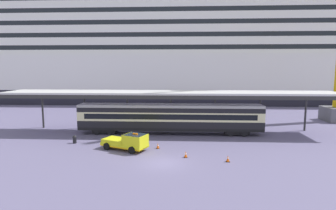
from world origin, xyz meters
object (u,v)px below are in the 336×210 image
Objects in this scene: train_carriage at (170,117)px; traffic_cone_far at (186,154)px; traffic_cone_mid at (228,159)px; quay_bollard at (75,139)px; service_truck at (128,141)px; cruise_ship at (197,52)px; traffic_cone_near at (158,146)px.

traffic_cone_far is (2.07, -10.16, -1.99)m from train_carriage.
traffic_cone_mid is 18.37m from quay_bollard.
train_carriage is at bearing 61.82° from service_truck.
traffic_cone_mid is at bearing -89.56° from cruise_ship.
traffic_cone_near is at bearing 13.64° from service_truck.
cruise_ship is 51.58m from traffic_cone_near.
traffic_cone_mid is 1.00× the size of traffic_cone_far.
train_carriage reaches higher than traffic_cone_mid.
quay_bollard is (-11.29, -5.47, -1.80)m from train_carriage.
traffic_cone_near is at bearing -97.80° from cruise_ship.
traffic_cone_far is at bearing -19.34° from quay_bollard.
service_truck is 5.81× the size of quay_bollard.
service_truck is 3.38m from traffic_cone_near.
traffic_cone_far is (6.32, -2.22, -0.67)m from service_truck.
traffic_cone_near is 0.65× the size of quay_bollard.
quay_bollard is at bearing -154.17° from train_carriage.
train_carriage is 4.49× the size of service_truck.
traffic_cone_mid is at bearing -61.40° from train_carriage.
traffic_cone_far is 0.68× the size of quay_bollard.
cruise_ship reaches higher than train_carriage.
train_carriage is 9.10m from service_truck.
traffic_cone_near is (3.22, 0.78, -0.68)m from service_truck.
train_carriage is at bearing 81.77° from traffic_cone_near.
train_carriage is 26.05× the size of quay_bollard.
traffic_cone_far is at bearing 164.83° from traffic_cone_mid.
service_truck is 8.51× the size of traffic_cone_far.
traffic_cone_far reaches higher than traffic_cone_near.
quay_bollard reaches higher than traffic_cone_mid.
cruise_ship is 54.16m from traffic_cone_far.
cruise_ship reaches higher than quay_bollard.
service_truck is 8.51× the size of traffic_cone_mid.
quay_bollard reaches higher than traffic_cone_near.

